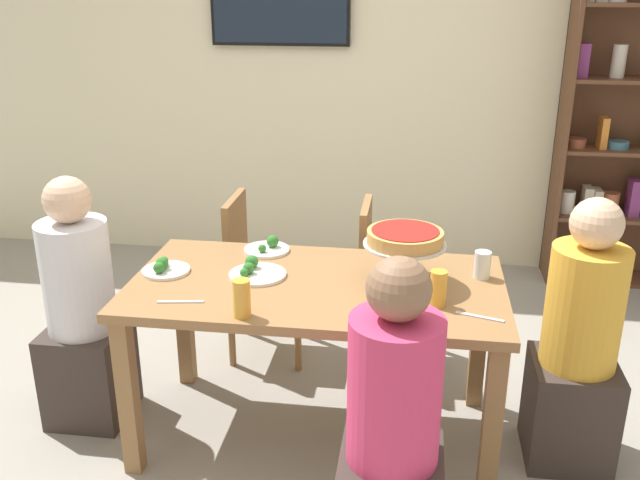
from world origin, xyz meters
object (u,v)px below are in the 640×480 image
object	(u,v)px
diner_head_east	(577,354)
chair_far_right	(386,277)
beer_glass_amber_short	(242,298)
diner_near_right	(392,446)
chair_far_left	(257,268)
salad_plate_near_diner	(164,268)
cutlery_knife_near	(181,302)
diner_head_west	(83,319)
cutlery_fork_near	(480,317)
deep_dish_pizza_stand	(405,240)
television	(280,4)
dining_table	(317,304)
salad_plate_far_diner	(268,248)
salad_plate_spare	(255,272)
water_glass_clear_near	(482,265)
beer_glass_amber_tall	(438,288)

from	to	relation	value
diner_head_east	chair_far_right	size ratio (longest dim) A/B	1.32
beer_glass_amber_short	diner_near_right	bearing A→B (deg)	-31.79
diner_near_right	chair_far_left	world-z (taller)	diner_near_right
salad_plate_near_diner	cutlery_knife_near	bearing A→B (deg)	-59.11
diner_head_east	diner_near_right	bearing A→B (deg)	44.49
diner_head_west	beer_glass_amber_short	distance (m)	0.95
chair_far_right	cutlery_fork_near	distance (m)	1.02
deep_dish_pizza_stand	cutlery_knife_near	bearing A→B (deg)	-159.45
salad_plate_near_diner	diner_head_west	bearing A→B (deg)	-178.62
television	deep_dish_pizza_stand	size ratio (longest dim) A/B	2.73
chair_far_right	beer_glass_amber_short	size ratio (longest dim) A/B	5.98
diner_head_west	salad_plate_near_diner	bearing A→B (deg)	1.38
dining_table	salad_plate_near_diner	size ratio (longest dim) A/B	7.59
diner_head_west	cutlery_fork_near	bearing A→B (deg)	-7.77
salad_plate_far_diner	dining_table	bearing A→B (deg)	-49.20
diner_head_east	salad_plate_spare	distance (m)	1.36
chair_far_left	salad_plate_spare	distance (m)	0.73
chair_far_right	water_glass_clear_near	distance (m)	0.75
diner_near_right	chair_far_left	xyz separation A→B (m)	(-0.77, 1.40, -0.01)
beer_glass_amber_short	cutlery_knife_near	bearing A→B (deg)	163.32
chair_far_left	water_glass_clear_near	size ratio (longest dim) A/B	7.53
salad_plate_far_diner	cutlery_fork_near	world-z (taller)	salad_plate_far_diner
dining_table	deep_dish_pizza_stand	bearing A→B (deg)	9.04
dining_table	water_glass_clear_near	world-z (taller)	water_glass_clear_near
salad_plate_far_diner	beer_glass_amber_short	size ratio (longest dim) A/B	1.44
television	water_glass_clear_near	world-z (taller)	television
cutlery_fork_near	cutlery_knife_near	bearing A→B (deg)	-161.32
salad_plate_near_diner	beer_glass_amber_short	xyz separation A→B (m)	(0.43, -0.36, 0.05)
diner_head_east	cutlery_knife_near	world-z (taller)	diner_head_east
dining_table	salad_plate_far_diner	bearing A→B (deg)	130.80
diner_head_east	cutlery_fork_near	world-z (taller)	diner_head_east
salad_plate_near_diner	water_glass_clear_near	world-z (taller)	water_glass_clear_near
salad_plate_far_diner	water_glass_clear_near	bearing A→B (deg)	-10.03
diner_near_right	water_glass_clear_near	xyz separation A→B (m)	(0.32, 0.85, 0.31)
diner_near_right	chair_far_right	size ratio (longest dim) A/B	1.32
cutlery_knife_near	chair_far_right	bearing A→B (deg)	42.47
salad_plate_spare	beer_glass_amber_short	size ratio (longest dim) A/B	1.66
chair_far_right	deep_dish_pizza_stand	bearing A→B (deg)	8.65
television	chair_far_right	distance (m)	2.08
salad_plate_near_diner	beer_glass_amber_short	distance (m)	0.56
salad_plate_far_diner	cutlery_knife_near	bearing A→B (deg)	-110.75
beer_glass_amber_tall	cutlery_knife_near	size ratio (longest dim) A/B	0.79
salad_plate_spare	dining_table	bearing A→B (deg)	-7.65
dining_table	beer_glass_amber_tall	world-z (taller)	beer_glass_amber_tall
cutlery_knife_near	salad_plate_spare	bearing A→B (deg)	43.50
chair_far_left	water_glass_clear_near	distance (m)	1.27
dining_table	cutlery_knife_near	bearing A→B (deg)	-152.11
diner_head_west	salad_plate_near_diner	xyz separation A→B (m)	(0.39, 0.01, 0.27)
chair_far_left	salad_plate_near_diner	distance (m)	0.77
deep_dish_pizza_stand	diner_head_east	bearing A→B (deg)	-4.27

